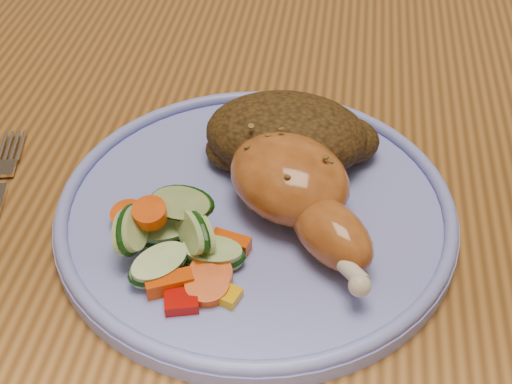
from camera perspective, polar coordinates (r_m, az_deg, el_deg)
dining_table at (r=0.68m, az=3.67°, el=0.09°), size 0.90×1.40×0.75m
chair_far at (r=1.29m, az=5.81°, el=12.72°), size 0.42×0.42×0.91m
plate at (r=0.52m, az=0.00°, el=-1.72°), size 0.29×0.29×0.01m
plate_rim at (r=0.52m, az=0.00°, el=-0.83°), size 0.29×0.29×0.01m
chicken_leg at (r=0.50m, az=3.45°, el=0.12°), size 0.13×0.16×0.05m
rice_pilaf at (r=0.55m, az=2.71°, el=4.47°), size 0.13×0.09×0.05m
vegetable_pile at (r=0.48m, az=-6.43°, el=-3.95°), size 0.10×0.09×0.05m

